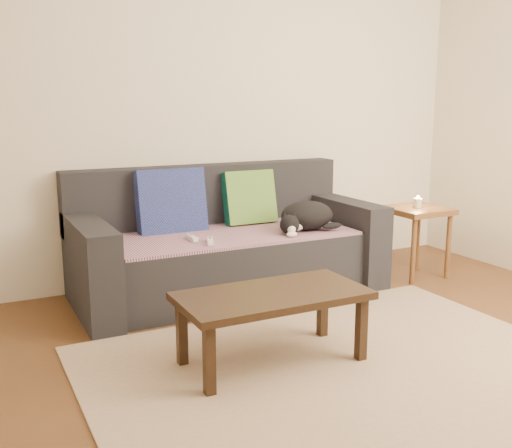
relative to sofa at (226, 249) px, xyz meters
name	(u,v)px	position (x,y,z in m)	size (l,w,h in m)	color
ground	(358,381)	(0.00, -1.57, -0.31)	(4.50, 4.50, 0.00)	brown
back_wall	(201,105)	(0.00, 0.43, 0.99)	(4.50, 0.04, 2.60)	beige
sofa	(226,249)	(0.00, 0.00, 0.00)	(2.10, 0.94, 0.87)	#232328
throw_blanket	(231,234)	(0.00, -0.09, 0.12)	(1.66, 0.74, 0.02)	#41294C
cushion_navy	(171,204)	(-0.34, 0.17, 0.32)	(0.48, 0.12, 0.48)	#121E4E
cushion_green	(249,198)	(0.27, 0.17, 0.32)	(0.39, 0.10, 0.39)	#0C4C3B
cat	(306,216)	(0.50, -0.24, 0.23)	(0.48, 0.35, 0.20)	black
wii_remote_a	(192,238)	(-0.32, -0.18, 0.15)	(0.15, 0.04, 0.03)	white
wii_remote_b	(210,241)	(-0.24, -0.31, 0.15)	(0.15, 0.04, 0.03)	white
side_table	(417,220)	(1.47, -0.29, 0.13)	(0.43, 0.43, 0.53)	brown
candle	(418,203)	(1.47, -0.29, 0.26)	(0.06, 0.06, 0.09)	beige
rug	(341,368)	(0.00, -1.42, -0.30)	(2.50, 1.80, 0.01)	tan
coffee_table	(272,301)	(-0.28, -1.21, 0.03)	(0.96, 0.48, 0.38)	black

